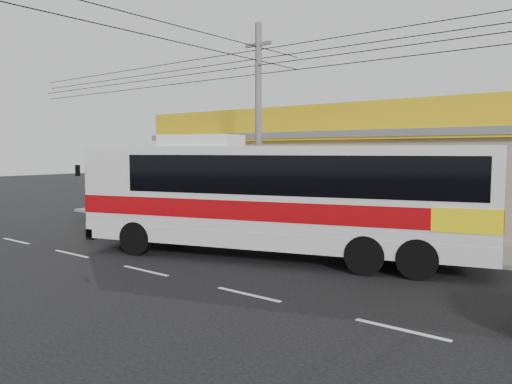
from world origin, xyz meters
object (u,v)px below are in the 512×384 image
(motorbike_dark, at_px, (117,200))
(coach_bus, at_px, (283,192))
(motorbike_red, at_px, (144,207))
(utility_pole, at_px, (258,61))

(motorbike_dark, bearing_deg, coach_bus, -84.36)
(motorbike_red, xyz_separation_m, utility_pole, (7.21, 0.48, 6.83))
(coach_bus, relative_size, motorbike_red, 7.19)
(coach_bus, distance_m, utility_pole, 7.50)
(motorbike_red, bearing_deg, coach_bus, -88.81)
(coach_bus, xyz_separation_m, motorbike_dark, (-15.72, 4.88, -1.63))
(coach_bus, height_order, motorbike_red, coach_bus)
(coach_bus, distance_m, motorbike_red, 11.66)
(coach_bus, bearing_deg, utility_pole, 119.50)
(utility_pole, bearing_deg, coach_bus, -43.25)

